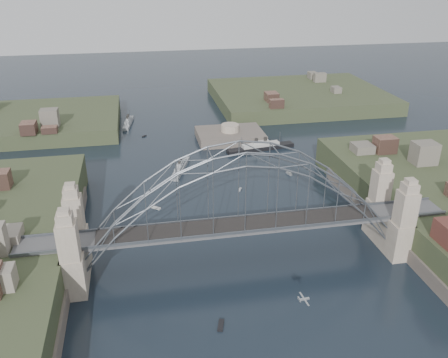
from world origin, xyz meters
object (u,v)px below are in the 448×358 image
bridge (242,207)px  naval_cruiser_far (128,123)px  naval_cruiser_near (180,168)px  ocean_liner (261,147)px  fort_island (230,141)px

bridge → naval_cruiser_far: (-21.76, 92.84, -11.54)m
naval_cruiser_near → naval_cruiser_far: 47.43m
naval_cruiser_near → naval_cruiser_far: bearing=107.9°
bridge → ocean_liner: bridge is taller
ocean_liner → fort_island: bearing=125.1°
naval_cruiser_far → ocean_liner: 53.58m
fort_island → naval_cruiser_near: 29.42m
fort_island → bridge: bearing=-99.7°
bridge → fort_island: (12.00, 70.00, -12.66)m
fort_island → ocean_liner: (7.75, -11.04, 1.20)m
fort_island → ocean_liner: 13.54m
fort_island → ocean_liner: bearing=-54.9°
bridge → ocean_liner: bearing=71.5°
fort_island → naval_cruiser_far: bearing=145.9°
fort_island → naval_cruiser_near: (-19.17, -22.29, 1.08)m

